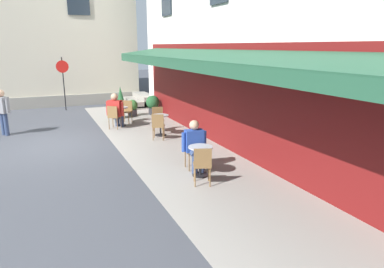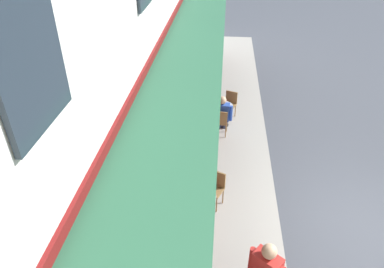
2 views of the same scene
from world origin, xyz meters
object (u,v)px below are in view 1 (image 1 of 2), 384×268
object	(u,v)px
potted_plant_entrance_right	(117,108)
potted_plant_by_steps	(153,104)
cafe_chair_wicker_under_awning	(202,163)
walking_pedestrian_in_grey	(3,109)
cafe_table_near_entrance	(160,122)
cafe_chair_wicker_facing_street	(158,117)
potted_plant_entrance_left	(132,107)
cafe_chair_wicker_back_row	(114,115)
cafe_chair_wicker_corner_right	(158,124)
seated_patron_in_red	(116,110)
potted_plant_under_sign	(121,96)
seated_companion_in_blue	(195,144)
cafe_table_mid_terrace	(121,114)
cafe_chair_wicker_near_door	(127,110)
no_parking_sign	(63,74)
cafe_chair_wicker_kerbside	(192,148)
cafe_table_streetside	(200,157)

from	to	relation	value
potted_plant_entrance_right	potted_plant_by_steps	size ratio (longest dim) A/B	0.96
cafe_chair_wicker_under_awning	walking_pedestrian_in_grey	world-z (taller)	walking_pedestrian_in_grey
cafe_table_near_entrance	cafe_chair_wicker_under_awning	world-z (taller)	cafe_chair_wicker_under_awning
cafe_chair_wicker_facing_street	potted_plant_by_steps	distance (m)	3.42
cafe_chair_wicker_facing_street	cafe_chair_wicker_under_awning	distance (m)	5.48
walking_pedestrian_in_grey	potted_plant_entrance_left	world-z (taller)	walking_pedestrian_in_grey
cafe_chair_wicker_back_row	cafe_chair_wicker_corner_right	bearing A→B (deg)	-154.60
seated_patron_in_red	cafe_chair_wicker_corner_right	bearing A→B (deg)	-158.89
cafe_chair_wicker_under_awning	potted_plant_under_sign	distance (m)	11.76
cafe_chair_wicker_corner_right	cafe_chair_wicker_facing_street	size ratio (longest dim) A/B	1.00
cafe_chair_wicker_facing_street	potted_plant_entrance_left	size ratio (longest dim) A/B	1.23
seated_companion_in_blue	potted_plant_by_steps	world-z (taller)	seated_companion_in_blue
cafe_chair_wicker_corner_right	cafe_table_mid_terrace	world-z (taller)	cafe_chair_wicker_corner_right
cafe_chair_wicker_facing_street	cafe_chair_wicker_back_row	distance (m)	1.77
cafe_table_near_entrance	potted_plant_entrance_right	size ratio (longest dim) A/B	0.88
cafe_table_near_entrance	potted_plant_entrance_left	xyz separation A→B (m)	(3.98, 0.01, -0.10)
cafe_table_near_entrance	cafe_chair_wicker_under_awning	distance (m)	4.85
cafe_table_mid_terrace	cafe_chair_wicker_near_door	world-z (taller)	cafe_chair_wicker_near_door
cafe_chair_wicker_under_awning	no_parking_sign	distance (m)	11.76
cafe_chair_wicker_near_door	no_parking_sign	world-z (taller)	no_parking_sign
seated_companion_in_blue	cafe_chair_wicker_under_awning	bearing A→B (deg)	165.21
potted_plant_entrance_right	cafe_chair_wicker_corner_right	bearing A→B (deg)	-172.98
walking_pedestrian_in_grey	cafe_chair_wicker_back_row	bearing A→B (deg)	-99.58
seated_companion_in_blue	walking_pedestrian_in_grey	xyz separation A→B (m)	(6.09, 4.75, 0.26)
cafe_chair_wicker_under_awning	cafe_chair_wicker_kerbside	distance (m)	1.25
walking_pedestrian_in_grey	potted_plant_under_sign	world-z (taller)	walking_pedestrian_in_grey
potted_plant_entrance_right	no_parking_sign	bearing A→B (deg)	31.99
seated_companion_in_blue	no_parking_sign	xyz separation A→B (m)	(10.50, 2.36, 1.10)
seated_patron_in_red	potted_plant_entrance_left	size ratio (longest dim) A/B	1.85
cafe_chair_wicker_corner_right	cafe_chair_wicker_kerbside	distance (m)	3.01
cafe_chair_wicker_back_row	potted_plant_by_steps	xyz separation A→B (m)	(2.29, -2.28, -0.04)
potted_plant_entrance_left	seated_patron_in_red	bearing A→B (deg)	151.29
walking_pedestrian_in_grey	no_parking_sign	size ratio (longest dim) A/B	0.63
cafe_chair_wicker_under_awning	potted_plant_entrance_left	xyz separation A→B (m)	(8.79, -0.60, -0.16)
seated_companion_in_blue	potted_plant_entrance_left	bearing A→B (deg)	-2.47
cafe_chair_wicker_back_row	cafe_table_streetside	xyz separation A→B (m)	(-5.86, -0.94, -0.06)
cafe_chair_wicker_corner_right	seated_companion_in_blue	size ratio (longest dim) A/B	0.70
potted_plant_by_steps	potted_plant_under_sign	xyz separation A→B (m)	(3.00, 0.85, 0.00)
cafe_chair_wicker_corner_right	seated_patron_in_red	bearing A→B (deg)	21.11
cafe_table_near_entrance	potted_plant_entrance_right	distance (m)	3.72
potted_plant_by_steps	seated_companion_in_blue	bearing A→B (deg)	170.47
cafe_chair_wicker_corner_right	cafe_table_streetside	xyz separation A→B (m)	(-3.64, 0.12, -0.06)
cafe_table_streetside	seated_companion_in_blue	distance (m)	0.47
cafe_chair_wicker_corner_right	no_parking_sign	xyz separation A→B (m)	(7.28, 2.44, 1.25)
seated_companion_in_blue	potted_plant_entrance_right	xyz separation A→B (m)	(7.43, 0.44, -0.23)
cafe_chair_wicker_facing_street	cafe_chair_wicker_under_awning	xyz separation A→B (m)	(-5.43, 0.73, 0.00)
seated_patron_in_red	cafe_chair_wicker_near_door	bearing A→B (deg)	-36.71
cafe_chair_wicker_back_row	cafe_chair_wicker_under_awning	bearing A→B (deg)	-173.70
cafe_table_mid_terrace	cafe_chair_wicker_back_row	xyz separation A→B (m)	(-0.51, 0.38, 0.06)
cafe_chair_wicker_under_awning	seated_companion_in_blue	xyz separation A→B (m)	(1.01, -0.27, 0.15)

